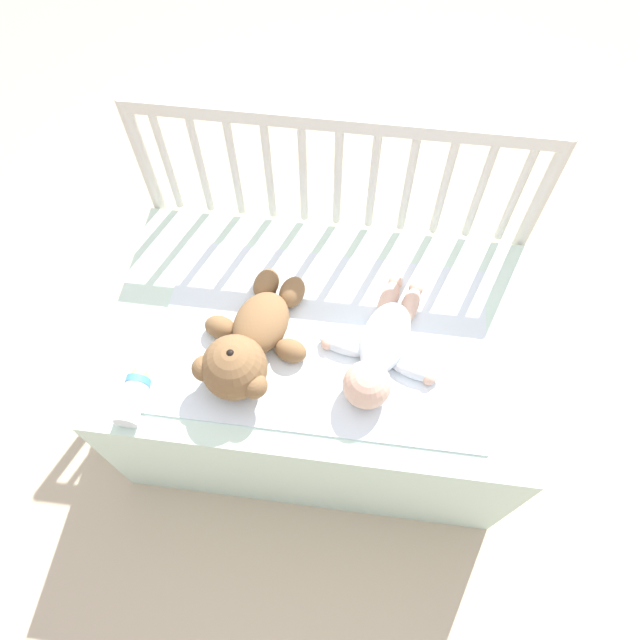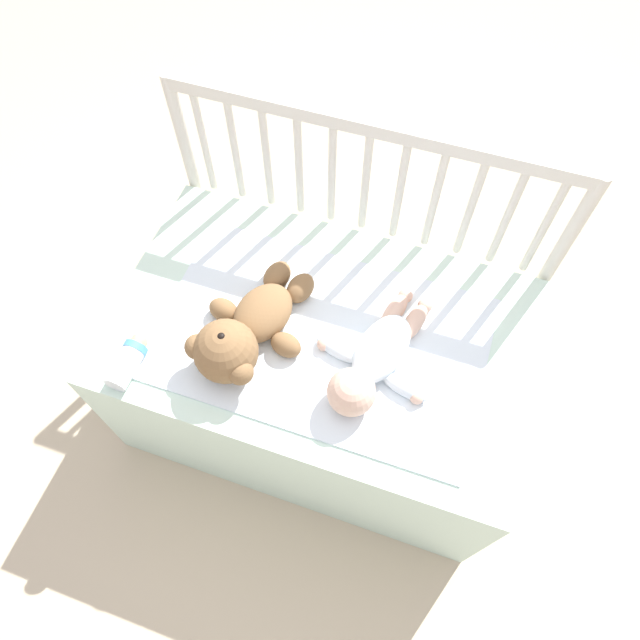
% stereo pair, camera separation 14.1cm
% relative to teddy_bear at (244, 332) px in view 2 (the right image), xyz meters
% --- Properties ---
extents(ground_plane, '(12.00, 12.00, 0.00)m').
position_rel_teddy_bear_xyz_m(ground_plane, '(0.17, 0.10, -0.56)').
color(ground_plane, '#C6B293').
extents(crib_mattress, '(1.09, 0.68, 0.50)m').
position_rel_teddy_bear_xyz_m(crib_mattress, '(0.17, 0.10, -0.31)').
color(crib_mattress, silver).
rests_on(crib_mattress, ground_plane).
extents(crib_rail, '(1.09, 0.04, 0.87)m').
position_rel_teddy_bear_xyz_m(crib_rail, '(0.17, 0.47, 0.05)').
color(crib_rail, beige).
rests_on(crib_rail, ground_plane).
extents(blanket, '(0.83, 0.52, 0.01)m').
position_rel_teddy_bear_xyz_m(blanket, '(0.17, 0.08, -0.06)').
color(blanket, white).
rests_on(blanket, crib_mattress).
extents(teddy_bear, '(0.28, 0.40, 0.16)m').
position_rel_teddy_bear_xyz_m(teddy_bear, '(0.00, 0.00, 0.00)').
color(teddy_bear, olive).
rests_on(teddy_bear, crib_mattress).
extents(baby, '(0.31, 0.40, 0.12)m').
position_rel_teddy_bear_xyz_m(baby, '(0.32, 0.04, -0.02)').
color(baby, white).
rests_on(baby, crib_mattress).
extents(baby_bottle, '(0.06, 0.15, 0.06)m').
position_rel_teddy_bear_xyz_m(baby_bottle, '(-0.25, -0.15, -0.03)').
color(baby_bottle, white).
rests_on(baby_bottle, crib_mattress).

